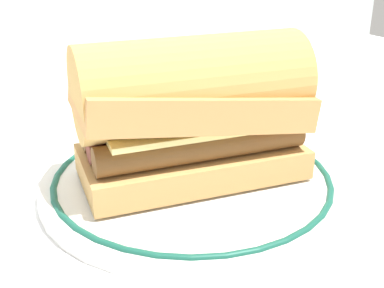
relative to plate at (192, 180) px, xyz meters
name	(u,v)px	position (x,y,z in m)	size (l,w,h in m)	color
ground_plane	(164,192)	(-0.03, 0.01, -0.01)	(1.50, 1.50, 0.00)	white
plate	(192,180)	(0.00, 0.00, 0.00)	(0.28, 0.28, 0.01)	white
sausage_sandwich	(192,109)	(0.00, 0.00, 0.07)	(0.22, 0.14, 0.13)	tan
drinking_glass	(252,83)	(0.18, 0.13, 0.03)	(0.07, 0.07, 0.09)	silver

